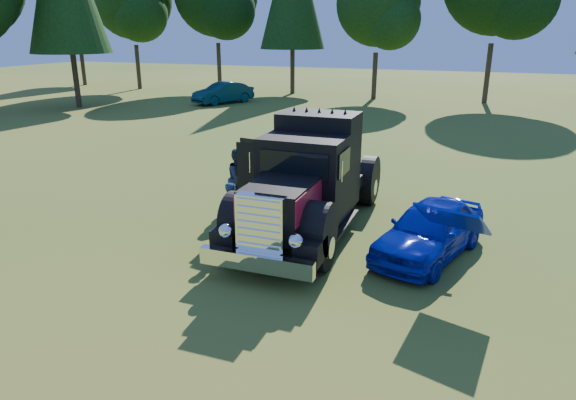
% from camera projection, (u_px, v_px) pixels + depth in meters
% --- Properties ---
extents(ground, '(120.00, 120.00, 0.00)m').
position_uv_depth(ground, '(286.00, 260.00, 11.86)').
color(ground, '#2E5719').
rests_on(ground, ground).
extents(diamond_t_truck, '(3.37, 7.16, 3.00)m').
position_uv_depth(diamond_t_truck, '(308.00, 184.00, 13.21)').
color(diamond_t_truck, black).
rests_on(diamond_t_truck, ground).
extents(hotrod_coupe, '(2.63, 4.31, 1.89)m').
position_uv_depth(hotrod_coupe, '(430.00, 230.00, 11.91)').
color(hotrod_coupe, '#070C9D').
rests_on(hotrod_coupe, ground).
extents(spectator_near, '(0.45, 0.62, 1.57)m').
position_uv_depth(spectator_near, '(233.00, 214.00, 12.55)').
color(spectator_near, navy).
rests_on(spectator_near, ground).
extents(spectator_far, '(0.91, 1.04, 1.81)m').
position_uv_depth(spectator_far, '(239.00, 179.00, 15.05)').
color(spectator_far, '#1E2847').
rests_on(spectator_far, ground).
extents(distant_teal_car, '(3.40, 4.75, 1.49)m').
position_uv_depth(distant_teal_car, '(223.00, 93.00, 36.72)').
color(distant_teal_car, '#092A37').
rests_on(distant_teal_car, ground).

